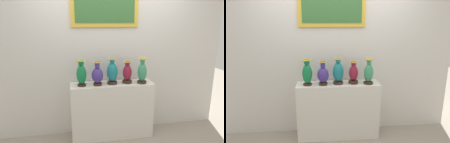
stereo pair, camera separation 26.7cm
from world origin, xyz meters
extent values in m
plane|color=gray|center=(0.00, 0.00, 0.00)|extent=(9.81, 9.81, 0.00)
cube|color=silver|center=(0.00, 0.00, 0.44)|extent=(1.27, 0.36, 0.89)
cube|color=silver|center=(0.00, 0.24, 1.34)|extent=(3.81, 0.10, 2.68)
cube|color=gold|center=(-0.07, 0.18, 2.11)|extent=(1.02, 0.03, 0.75)
cube|color=#356732|center=(-0.07, 0.16, 2.11)|extent=(0.90, 0.01, 0.63)
cylinder|color=#382319|center=(-0.46, -0.04, 0.90)|extent=(0.13, 0.13, 0.03)
ellipsoid|color=#14723D|center=(-0.46, -0.04, 1.06)|extent=(0.14, 0.14, 0.30)
cylinder|color=#14723D|center=(-0.46, -0.04, 1.24)|extent=(0.08, 0.08, 0.06)
torus|color=gold|center=(-0.46, -0.04, 1.27)|extent=(0.14, 0.14, 0.02)
cylinder|color=#382319|center=(-0.23, -0.05, 0.90)|extent=(0.13, 0.13, 0.04)
ellipsoid|color=#3F2D7F|center=(-0.23, -0.05, 1.04)|extent=(0.17, 0.17, 0.23)
cylinder|color=#3F2D7F|center=(-0.23, -0.05, 1.20)|extent=(0.07, 0.07, 0.09)
torus|color=gold|center=(-0.23, -0.05, 1.24)|extent=(0.12, 0.12, 0.01)
cylinder|color=#382319|center=(0.00, -0.02, 0.91)|extent=(0.15, 0.15, 0.04)
ellipsoid|color=#19727A|center=(0.00, -0.02, 1.07)|extent=(0.17, 0.17, 0.29)
cylinder|color=#19727A|center=(0.00, -0.02, 1.25)|extent=(0.07, 0.07, 0.06)
torus|color=gold|center=(0.00, -0.02, 1.28)|extent=(0.13, 0.13, 0.02)
cylinder|color=#382319|center=(0.24, -0.02, 0.91)|extent=(0.15, 0.15, 0.04)
ellipsoid|color=maroon|center=(0.24, -0.02, 1.05)|extent=(0.14, 0.14, 0.24)
cylinder|color=maroon|center=(0.24, -0.02, 1.20)|extent=(0.07, 0.07, 0.05)
torus|color=gold|center=(0.24, -0.02, 1.22)|extent=(0.12, 0.12, 0.01)
cylinder|color=#382319|center=(0.46, -0.06, 0.90)|extent=(0.14, 0.14, 0.03)
ellipsoid|color=#388C60|center=(0.46, -0.06, 1.06)|extent=(0.14, 0.14, 0.28)
cylinder|color=#388C60|center=(0.46, -0.06, 1.23)|extent=(0.07, 0.07, 0.07)
torus|color=gold|center=(0.46, -0.06, 1.27)|extent=(0.13, 0.13, 0.02)
camera|label=1|loc=(-0.54, -2.96, 1.84)|focal=32.67mm
camera|label=2|loc=(-0.27, -2.99, 1.84)|focal=32.67mm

